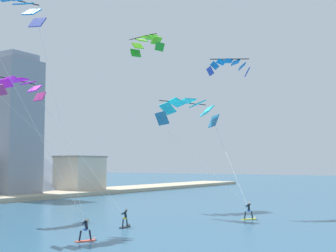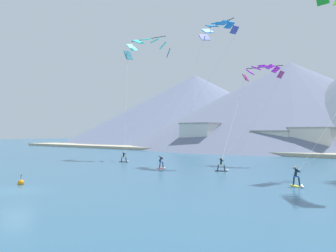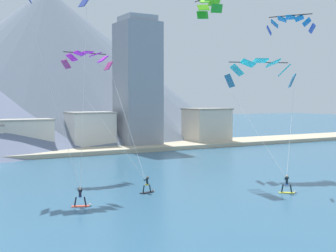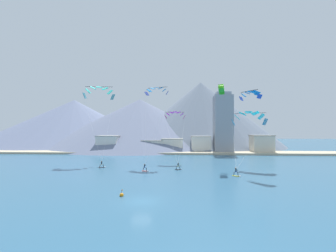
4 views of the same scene
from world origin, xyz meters
TOP-DOWN VIEW (x-y plane):
  - ground_plane at (0.00, 0.00)m, footprint 400.00×400.00m
  - kitesurfer_near_lead at (4.82, 22.94)m, footprint 1.79×0.78m
  - kitesurfer_near_trail at (-13.71, 24.84)m, footprint 1.79×0.76m
  - kitesurfer_mid_center at (-2.58, 20.52)m, footprint 1.77×0.97m
  - kitesurfer_far_left at (16.21, 16.15)m, footprint 1.64×1.35m
  - parafoil_kite_near_lead at (3.65, 36.06)m, footprint 6.12×14.06m
  - parafoil_kite_near_trail at (-18.25, 34.73)m, footprint 8.52×12.57m
  - parafoil_kite_mid_center at (-1.22, 31.57)m, footprint 6.62×12.51m
  - race_marker_buoy at (-3.16, 2.06)m, footprint 0.56×0.56m
  - shoreline_strip at (0.00, 57.77)m, footprint 180.00×10.00m
  - shore_building_harbour_front at (2.10, 61.51)m, footprint 8.77×4.64m
  - shore_building_promenade_mid at (-5.93, 62.16)m, footprint 8.72×6.60m
  - shore_building_old_town at (-23.42, 59.57)m, footprint 8.45×7.23m
  - mountain_peak_central_summit at (-18.21, 102.10)m, footprint 106.28×106.28m
  - mountain_peak_east_shoulder at (-62.18, 111.54)m, footprint 106.85×106.85m

SIDE VIEW (x-z plane):
  - ground_plane at x=0.00m, z-range 0.00..0.00m
  - race_marker_buoy at x=-3.16m, z-range -0.35..0.67m
  - shoreline_strip at x=0.00m, z-range 0.00..0.70m
  - kitesurfer_near_trail at x=-13.71m, z-range -0.38..1.29m
  - kitesurfer_near_lead at x=4.82m, z-range -0.38..1.30m
  - kitesurfer_mid_center at x=-2.58m, z-range -0.34..1.41m
  - kitesurfer_far_left at x=16.21m, z-range -0.35..1.46m
  - shore_building_promenade_mid at x=-5.93m, z-range 0.01..4.95m
  - shore_building_harbour_front at x=2.10m, z-range 0.01..5.61m
  - shore_building_old_town at x=-23.42m, z-range 0.01..6.81m
  - mountain_peak_central_summit at x=-18.21m, z-range 0.00..27.01m
  - parafoil_kite_near_lead at x=3.65m, z-range 6.98..20.15m
  - mountain_peak_east_shoulder at x=-62.18m, z-range 0.00..28.14m
  - parafoil_kite_mid_center at x=-1.22m, z-range 10.04..29.50m
  - parafoil_kite_near_trail at x=-18.25m, z-range 9.94..30.45m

